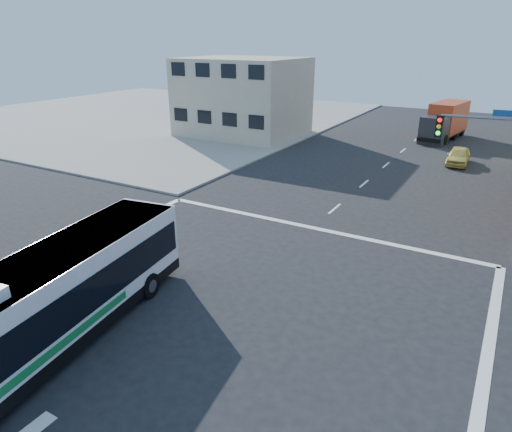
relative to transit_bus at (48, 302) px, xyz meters
The scene contains 6 objects.
ground 6.09m from the transit_bus, 52.82° to the left, with size 120.00×120.00×0.00m, color black.
sidewalk_nw 50.65m from the transit_bus, 128.45° to the left, with size 50.00×50.00×0.15m, color gray.
building_west 37.23m from the transit_bus, 111.30° to the left, with size 12.06×10.06×8.00m.
transit_bus is the anchor object (origin of this frame).
box_truck 43.42m from the transit_bus, 82.26° to the left, with size 3.69×8.51×3.70m.
parked_car 34.08m from the transit_bus, 75.31° to the left, with size 1.67×4.16×1.42m, color #D7C95C.
Camera 1 is at (8.98, -12.51, 9.98)m, focal length 32.00 mm.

